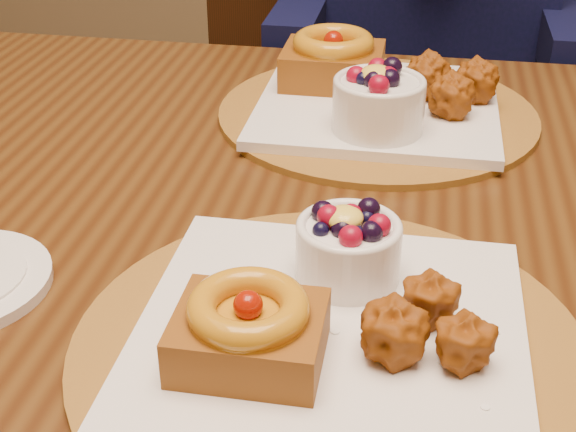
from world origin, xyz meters
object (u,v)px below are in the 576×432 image
object	(u,v)px
dining_table	(355,271)
place_setting_near	(328,323)
place_setting_far	(375,95)
chair_far	(333,143)

from	to	relation	value
dining_table	place_setting_near	distance (m)	0.24
place_setting_far	chair_far	xyz separation A→B (m)	(-0.10, 0.45, -0.28)
place_setting_near	place_setting_far	bearing A→B (deg)	90.21
dining_table	chair_far	size ratio (longest dim) A/B	1.74
dining_table	chair_far	world-z (taller)	chair_far
place_setting_far	dining_table	bearing A→B (deg)	-88.99
place_setting_near	place_setting_far	size ratio (longest dim) A/B	1.00
place_setting_near	chair_far	world-z (taller)	chair_far
place_setting_near	chair_far	distance (m)	0.92
dining_table	place_setting_far	xyz separation A→B (m)	(-0.00, 0.21, 0.11)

